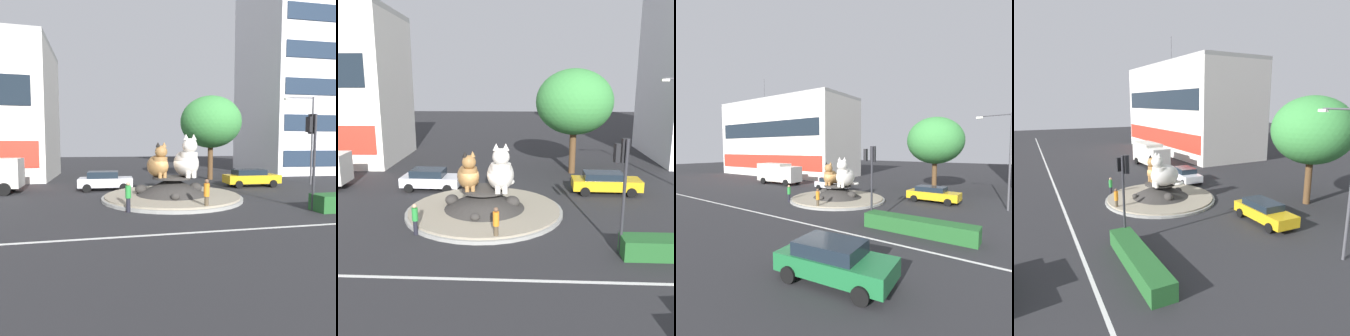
% 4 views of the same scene
% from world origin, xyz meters
% --- Properties ---
extents(ground_plane, '(160.00, 160.00, 0.00)m').
position_xyz_m(ground_plane, '(0.00, 0.00, 0.00)').
color(ground_plane, '#28282B').
extents(lane_centreline, '(112.00, 0.20, 0.01)m').
position_xyz_m(lane_centreline, '(0.00, -7.66, 0.00)').
color(lane_centreline, silver).
rests_on(lane_centreline, ground).
extents(roundabout_island, '(9.18, 9.18, 1.45)m').
position_xyz_m(roundabout_island, '(-0.00, 0.01, 0.53)').
color(roundabout_island, gray).
rests_on(roundabout_island, ground).
extents(cat_statue_tabby, '(1.76, 2.50, 2.29)m').
position_xyz_m(cat_statue_tabby, '(-0.91, 0.01, 2.28)').
color(cat_statue_tabby, '#9E703D').
rests_on(cat_statue_tabby, roundabout_island).
extents(cat_statue_white, '(1.80, 2.87, 2.80)m').
position_xyz_m(cat_statue_white, '(0.97, -0.13, 2.47)').
color(cat_statue_white, silver).
rests_on(cat_statue_white, roundabout_island).
extents(traffic_light_mast, '(0.71, 0.62, 5.17)m').
position_xyz_m(traffic_light_mast, '(6.54, -4.98, 3.78)').
color(traffic_light_mast, '#2D2D33').
rests_on(traffic_light_mast, ground).
extents(shophouse_block, '(27.12, 11.61, 19.79)m').
position_xyz_m(shophouse_block, '(-23.33, 14.90, 7.06)').
color(shophouse_block, silver).
rests_on(shophouse_block, ground).
extents(clipped_hedge_strip, '(6.58, 1.20, 0.90)m').
position_xyz_m(clipped_hedge_strip, '(9.90, -5.36, 0.45)').
color(clipped_hedge_strip, '#235B28').
rests_on(clipped_hedge_strip, ground).
extents(broadleaf_tree_behind_island, '(6.27, 6.27, 8.62)m').
position_xyz_m(broadleaf_tree_behind_island, '(6.34, 10.19, 5.94)').
color(broadleaf_tree_behind_island, brown).
rests_on(broadleaf_tree_behind_island, ground).
extents(streetlight_arm, '(2.69, 0.56, 7.85)m').
position_xyz_m(streetlight_arm, '(13.58, 4.54, 4.59)').
color(streetlight_arm, '#4C4C51').
rests_on(streetlight_arm, ground).
extents(pedestrian_green_shirt, '(0.30, 0.30, 1.62)m').
position_xyz_m(pedestrian_green_shirt, '(-3.11, -3.45, 0.87)').
color(pedestrian_green_shirt, black).
rests_on(pedestrian_green_shirt, ground).
extents(pedestrian_orange_shirt, '(0.31, 0.31, 1.72)m').
position_xyz_m(pedestrian_orange_shirt, '(0.99, -4.05, 0.93)').
color(pedestrian_orange_shirt, brown).
rests_on(pedestrian_orange_shirt, ground).
extents(sedan_on_far_lane, '(4.67, 2.54, 1.53)m').
position_xyz_m(sedan_on_far_lane, '(9.20, -12.47, 0.81)').
color(sedan_on_far_lane, '#1E6B38').
rests_on(sedan_on_far_lane, ground).
extents(hatchback_near_shophouse, '(4.18, 2.21, 1.50)m').
position_xyz_m(hatchback_near_shophouse, '(-4.36, 4.64, 0.79)').
color(hatchback_near_shophouse, silver).
rests_on(hatchback_near_shophouse, ground).
extents(parked_car_right, '(4.68, 2.11, 1.48)m').
position_xyz_m(parked_car_right, '(7.92, 4.35, 0.79)').
color(parked_car_right, gold).
rests_on(parked_car_right, ground).
extents(delivery_box_truck, '(6.78, 2.90, 2.92)m').
position_xyz_m(delivery_box_truck, '(-13.84, 4.45, 1.61)').
color(delivery_box_truck, silver).
rests_on(delivery_box_truck, ground).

